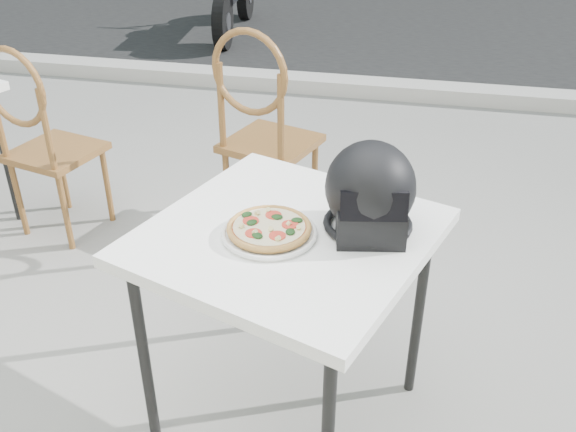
% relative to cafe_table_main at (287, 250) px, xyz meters
% --- Properties ---
extents(ground, '(80.00, 80.00, 0.00)m').
position_rel_cafe_table_main_xyz_m(ground, '(-0.51, 0.59, -0.74)').
color(ground, gray).
rests_on(ground, ground).
extents(curb, '(30.00, 0.25, 0.12)m').
position_rel_cafe_table_main_xyz_m(curb, '(-0.51, 3.59, -0.68)').
color(curb, '#ADA9A2').
rests_on(curb, ground).
extents(cafe_table_main, '(1.10, 1.10, 0.82)m').
position_rel_cafe_table_main_xyz_m(cafe_table_main, '(0.00, 0.00, 0.00)').
color(cafe_table_main, white).
rests_on(cafe_table_main, ground).
extents(plate, '(0.39, 0.39, 0.02)m').
position_rel_cafe_table_main_xyz_m(plate, '(-0.05, -0.04, 0.08)').
color(plate, white).
rests_on(plate, cafe_table_main).
extents(pizza, '(0.30, 0.30, 0.03)m').
position_rel_cafe_table_main_xyz_m(pizza, '(-0.05, -0.04, 0.10)').
color(pizza, '#BD8945').
rests_on(pizza, plate).
extents(helmet, '(0.34, 0.35, 0.30)m').
position_rel_cafe_table_main_xyz_m(helmet, '(0.25, 0.07, 0.20)').
color(helmet, black).
rests_on(helmet, cafe_table_main).
extents(cafe_chair_main, '(0.56, 0.56, 1.15)m').
position_rel_cafe_table_main_xyz_m(cafe_chair_main, '(-0.41, 1.27, -0.10)').
color(cafe_chair_main, brown).
rests_on(cafe_chair_main, ground).
extents(cafe_chair_side, '(0.50, 0.50, 1.08)m').
position_rel_cafe_table_main_xyz_m(cafe_chair_side, '(-1.51, 0.99, -0.14)').
color(cafe_chair_side, brown).
rests_on(cafe_chair_side, ground).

